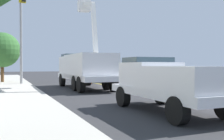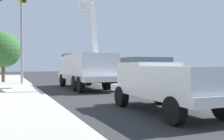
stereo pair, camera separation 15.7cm
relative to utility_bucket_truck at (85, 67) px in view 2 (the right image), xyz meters
The scene contains 11 objects.
ground 3.29m from the utility_bucket_truck, 110.76° to the right, with size 120.00×120.00×0.00m, color #2D2D30.
sidewalk_far_side 5.55m from the utility_bucket_truck, 105.53° to the left, with size 60.00×3.60×0.12m, color #B2ADA3.
lane_centre_stripe 3.29m from the utility_bucket_truck, 110.76° to the right, with size 50.00×0.16×0.01m, color yellow.
utility_bucket_truck is the anchor object (origin of this frame).
service_pickup_truck 10.76m from the utility_bucket_truck, behind, with size 5.70×2.43×2.06m.
passing_minivan 8.29m from the utility_bucket_truck, 33.75° to the right, with size 4.89×2.16×1.69m.
traffic_cone_mid_front 8.15m from the utility_bucket_truck, 161.90° to the right, with size 0.40×0.40×0.84m.
traffic_cone_mid_rear 2.53m from the utility_bucket_truck, 123.66° to the right, with size 0.40×0.40×0.71m.
traffic_cone_trailing 4.72m from the utility_bucket_truck, 20.04° to the right, with size 0.40×0.40×0.74m.
traffic_signal_mast 7.02m from the utility_bucket_truck, 54.43° to the left, with size 7.47×0.79×8.89m.
street_tree_right 10.51m from the utility_bucket_truck, 36.84° to the left, with size 3.43×3.43×4.97m.
Camera 2 is at (-17.95, 7.07, 1.72)m, focal length 41.19 mm.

